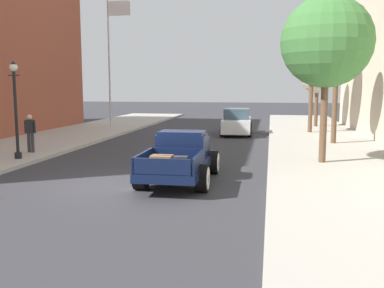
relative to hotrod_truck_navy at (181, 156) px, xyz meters
The scene contains 11 objects.
ground_plane 2.17m from the hotrod_truck_navy, 149.07° to the right, with size 140.00×140.00×0.00m, color #333338.
sidewalk_right 5.65m from the hotrod_truck_navy, 10.73° to the right, with size 5.50×64.00×0.15m, color #ADA89E.
hotrod_truck_navy is the anchor object (origin of this frame).
car_background_white 13.56m from the hotrod_truck_navy, 86.91° to the left, with size 2.00×4.37×1.65m.
pedestrian_sidewalk_left 8.29m from the hotrod_truck_navy, 154.31° to the left, with size 0.53×0.22×1.65m.
street_lamp_near 7.53m from the hotrod_truck_navy, 164.34° to the left, with size 0.50×0.32×3.85m.
flagpole 19.37m from the hotrod_truck_navy, 117.18° to the left, with size 1.74×0.16×9.16m.
street_tree_nearest 6.97m from the hotrod_truck_navy, 34.53° to the left, with size 3.37×3.37×6.17m.
street_tree_second 11.56m from the hotrod_truck_navy, 56.97° to the left, with size 2.30×2.30×5.43m.
street_tree_third 16.01m from the hotrod_truck_navy, 70.02° to the left, with size 3.32×3.32×6.62m.
street_tree_farthest 19.94m from the hotrod_truck_navy, 72.19° to the left, with size 2.40×2.40×4.78m.
Camera 1 is at (4.56, -12.55, 3.01)m, focal length 40.56 mm.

